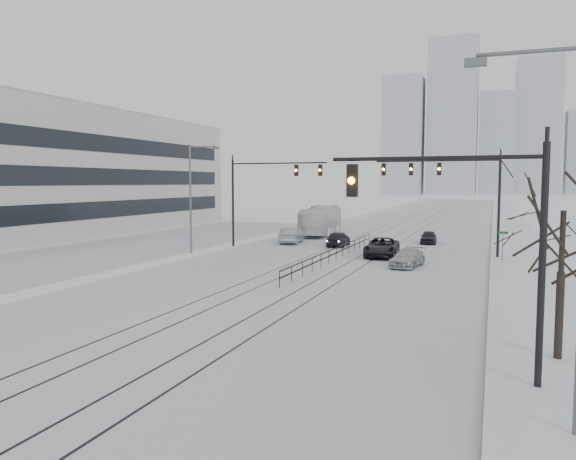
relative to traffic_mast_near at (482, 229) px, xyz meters
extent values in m
plane|color=white|center=(-10.79, -6.00, -4.56)|extent=(500.00, 500.00, 0.00)
cube|color=silver|center=(-10.79, 54.00, -4.55)|extent=(22.00, 260.00, 0.02)
cube|color=silver|center=(2.71, 54.00, -4.48)|extent=(5.00, 260.00, 0.16)
cube|color=gray|center=(0.26, 54.00, -4.50)|extent=(0.10, 260.00, 0.12)
cube|color=silver|center=(-30.79, 29.00, -4.55)|extent=(14.00, 60.00, 0.03)
cube|color=black|center=(-13.39, 34.00, -4.54)|extent=(0.10, 180.00, 0.01)
cube|color=black|center=(-11.99, 34.00, -4.54)|extent=(0.10, 180.00, 0.01)
cube|color=black|center=(-9.59, 34.00, -4.54)|extent=(0.10, 180.00, 0.01)
cube|color=black|center=(-8.19, 34.00, -4.54)|extent=(0.10, 180.00, 0.01)
cube|color=beige|center=(-48.79, 29.00, 2.44)|extent=(20.00, 62.00, 14.00)
cube|color=black|center=(-38.77, 29.00, 2.44)|extent=(0.08, 58.00, 12.00)
cube|color=white|center=(-48.79, 29.00, 9.49)|extent=(20.20, 62.20, 0.12)
cube|color=#A9AEB9|center=(-40.79, 254.00, 22.94)|extent=(18.00, 18.00, 55.00)
cube|color=#A9AEB9|center=(-18.79, 262.00, 31.44)|extent=(22.00, 22.00, 72.00)
cube|color=#A9AEB9|center=(1.21, 270.00, 19.44)|extent=(16.00, 16.00, 48.00)
cube|color=#A9AEB9|center=(19.21, 278.00, 27.44)|extent=(20.00, 20.00, 64.00)
cylinder|color=black|center=(1.61, 0.00, -1.06)|extent=(0.20, 0.20, 7.00)
cylinder|color=black|center=(-1.39, 0.00, 2.04)|extent=(6.00, 0.12, 0.12)
cube|color=black|center=(-3.79, 0.00, 1.39)|extent=(0.32, 0.24, 1.00)
sphere|color=orange|center=(-3.79, -0.14, 1.39)|extent=(0.22, 0.22, 0.22)
cylinder|color=black|center=(0.71, 29.00, -0.56)|extent=(0.20, 0.20, 8.00)
cylinder|color=black|center=(-4.04, 29.00, 3.04)|extent=(9.50, 0.12, 0.12)
cube|color=black|center=(-8.19, 29.00, 2.39)|extent=(0.32, 0.24, 1.00)
sphere|color=orange|center=(-8.19, 28.86, 2.39)|extent=(0.22, 0.22, 0.22)
cube|color=black|center=(-5.99, 29.00, 2.39)|extent=(0.32, 0.24, 1.00)
sphere|color=orange|center=(-5.99, 28.86, 2.39)|extent=(0.22, 0.22, 0.22)
cube|color=black|center=(-3.79, 29.00, 2.39)|extent=(0.32, 0.24, 1.00)
sphere|color=orange|center=(-3.79, 28.86, 2.39)|extent=(0.22, 0.22, 0.22)
cylinder|color=black|center=(-22.29, 30.00, -0.56)|extent=(0.20, 0.20, 8.00)
cylinder|color=black|center=(-17.79, 30.00, 3.04)|extent=(9.00, 0.12, 0.12)
cube|color=black|center=(-13.89, 30.00, 2.39)|extent=(0.32, 0.24, 1.00)
sphere|color=orange|center=(-13.89, 29.86, 2.39)|extent=(0.22, 0.22, 0.22)
cube|color=black|center=(-16.09, 30.00, 2.39)|extent=(0.32, 0.24, 1.00)
sphere|color=orange|center=(-16.09, 29.86, 2.39)|extent=(0.22, 0.22, 0.22)
cylinder|color=#595B60|center=(1.01, -3.00, 4.24)|extent=(2.40, 0.10, 0.10)
cube|color=#595B60|center=(-0.19, -3.00, 4.09)|extent=(0.50, 0.25, 0.18)
cylinder|color=#595B60|center=(-23.29, 24.00, -0.06)|extent=(0.16, 0.16, 9.00)
cylinder|color=#595B60|center=(-22.09, 24.00, 4.24)|extent=(2.40, 0.10, 0.10)
cube|color=#595B60|center=(-20.89, 24.00, 4.09)|extent=(0.50, 0.25, 0.18)
cylinder|color=black|center=(2.41, 3.00, -3.06)|extent=(0.26, 0.26, 3.00)
cylinder|color=black|center=(2.41, 3.00, -0.81)|extent=(0.18, 0.18, 2.50)
cube|color=black|center=(-10.79, 24.00, -3.61)|extent=(0.06, 24.00, 0.06)
cube|color=black|center=(-10.79, 24.00, -4.01)|extent=(0.06, 24.00, 0.06)
cylinder|color=#595B60|center=(1.01, 26.00, -3.36)|extent=(0.06, 0.06, 2.40)
cube|color=#0C4C19|center=(1.01, 26.00, -2.26)|extent=(0.70, 0.04, 0.18)
imported|color=black|center=(-13.06, 33.10, -3.87)|extent=(1.75, 4.12, 1.39)
imported|color=#929699|center=(-17.97, 34.10, -3.78)|extent=(2.30, 4.92, 1.56)
imported|color=black|center=(-7.91, 27.19, -3.81)|extent=(2.95, 5.61, 1.50)
imported|color=#A6AAAE|center=(-5.24, 22.48, -3.95)|extent=(2.26, 4.41, 1.22)
imported|color=black|center=(-5.48, 38.30, -3.94)|extent=(1.68, 3.72, 1.24)
imported|color=silver|center=(-17.80, 43.31, -2.96)|extent=(3.78, 11.74, 3.21)
camera|label=1|loc=(0.29, -16.86, 1.33)|focal=35.00mm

